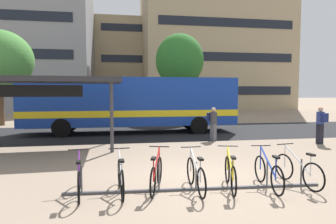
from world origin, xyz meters
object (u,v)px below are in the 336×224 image
at_px(parked_bicycle_red_2, 156,175).
at_px(parked_bicycle_blue_5, 268,173).
at_px(transit_shelter, 37,82).
at_px(street_tree_1, 0,60).
at_px(parked_bicycle_purple_0, 79,179).
at_px(city_bus, 133,102).
at_px(parked_bicycle_white_6, 298,170).
at_px(commuter_navy_pack_2, 321,122).
at_px(commuter_navy_pack_1, 213,121).
at_px(parked_bicycle_white_1, 121,178).
at_px(parked_bicycle_yellow_4, 230,174).
at_px(parked_bicycle_silver_3, 196,175).
at_px(street_tree_0, 180,61).

height_order(parked_bicycle_red_2, parked_bicycle_blue_5, same).
distance_m(transit_shelter, street_tree_1, 10.95).
bearing_deg(parked_bicycle_purple_0, city_bus, -16.19).
bearing_deg(parked_bicycle_white_6, commuter_navy_pack_2, -49.93).
height_order(commuter_navy_pack_1, street_tree_1, street_tree_1).
relative_size(commuter_navy_pack_1, street_tree_1, 0.24).
relative_size(parked_bicycle_purple_0, parked_bicycle_white_1, 1.00).
bearing_deg(parked_bicycle_white_6, city_bus, 11.73).
bearing_deg(parked_bicycle_purple_0, commuter_navy_pack_1, -45.77).
bearing_deg(commuter_navy_pack_2, parked_bicycle_purple_0, 114.58).
height_order(parked_bicycle_red_2, transit_shelter, transit_shelter).
bearing_deg(parked_bicycle_yellow_4, parked_bicycle_white_1, 100.44).
bearing_deg(city_bus, parked_bicycle_silver_3, -83.98).
xyz_separation_m(parked_bicycle_blue_5, transit_shelter, (-6.94, 5.96, 2.40)).
distance_m(parked_bicycle_blue_5, street_tree_0, 18.25).
relative_size(commuter_navy_pack_1, commuter_navy_pack_2, 0.96).
height_order(parked_bicycle_blue_5, street_tree_1, street_tree_1).
bearing_deg(parked_bicycle_silver_3, parked_bicycle_red_2, 78.10).
relative_size(parked_bicycle_blue_5, street_tree_0, 0.24).
relative_size(parked_bicycle_red_2, parked_bicycle_yellow_4, 0.99).
xyz_separation_m(parked_bicycle_purple_0, parked_bicycle_white_1, (0.94, -0.03, 0.00)).
xyz_separation_m(transit_shelter, street_tree_0, (8.32, 11.64, 2.25)).
bearing_deg(parked_bicycle_purple_0, parked_bicycle_blue_5, -100.05).
bearing_deg(street_tree_1, transit_shelter, -62.31).
bearing_deg(parked_bicycle_silver_3, street_tree_1, 33.33).
xyz_separation_m(parked_bicycle_white_6, transit_shelter, (-7.82, 5.85, 2.40)).
relative_size(parked_bicycle_white_1, parked_bicycle_red_2, 1.03).
height_order(parked_bicycle_purple_0, street_tree_0, street_tree_0).
height_order(parked_bicycle_yellow_4, parked_bicycle_blue_5, same).
bearing_deg(commuter_navy_pack_1, parked_bicycle_blue_5, -32.11).
bearing_deg(parked_bicycle_yellow_4, parked_bicycle_silver_3, 102.00).
distance_m(parked_bicycle_silver_3, parked_bicycle_yellow_4, 0.87).
distance_m(commuter_navy_pack_1, street_tree_0, 11.41).
bearing_deg(parked_bicycle_yellow_4, parked_bicycle_white_6, -76.64).
xyz_separation_m(transit_shelter, commuter_navy_pack_1, (7.81, 1.00, -1.85)).
bearing_deg(commuter_navy_pack_2, commuter_navy_pack_1, 67.89).
height_order(parked_bicycle_purple_0, parked_bicycle_white_1, same).
relative_size(parked_bicycle_yellow_4, commuter_navy_pack_1, 1.03).
xyz_separation_m(transit_shelter, commuter_navy_pack_2, (12.40, -0.66, -1.80)).
xyz_separation_m(city_bus, street_tree_0, (4.27, 7.23, 3.26)).
xyz_separation_m(parked_bicycle_red_2, parked_bicycle_blue_5, (2.74, -0.31, 0.00)).
distance_m(parked_bicycle_white_1, parked_bicycle_yellow_4, 2.65).
distance_m(parked_bicycle_yellow_4, commuter_navy_pack_1, 7.12).
height_order(parked_bicycle_silver_3, street_tree_1, street_tree_1).
bearing_deg(parked_bicycle_silver_3, commuter_navy_pack_1, -21.44).
bearing_deg(commuter_navy_pack_2, parked_bicycle_red_2, 119.08).
bearing_deg(parked_bicycle_red_2, parked_bicycle_purple_0, 107.82).
distance_m(parked_bicycle_red_2, parked_bicycle_silver_3, 0.95).
bearing_deg(parked_bicycle_yellow_4, parked_bicycle_red_2, 96.33).
bearing_deg(parked_bicycle_white_6, transit_shelter, 44.80).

